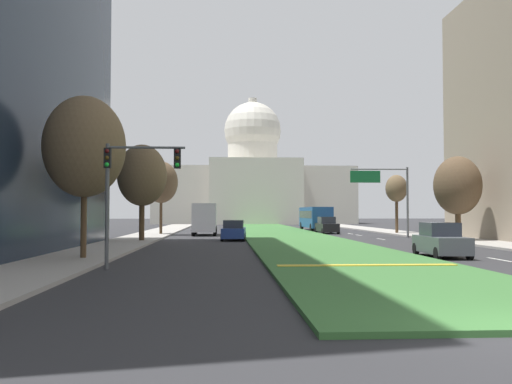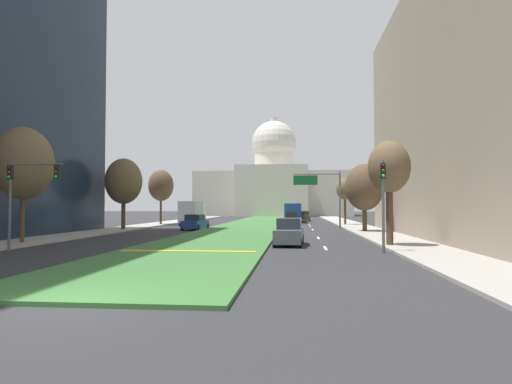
{
  "view_description": "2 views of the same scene",
  "coord_description": "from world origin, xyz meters",
  "px_view_note": "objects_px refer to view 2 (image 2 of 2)",
  "views": [
    {
      "loc": [
        -5.91,
        -10.08,
        2.36
      ],
      "look_at": [
        -1.94,
        58.63,
        4.87
      ],
      "focal_mm": 38.38,
      "sensor_mm": 36.0,
      "label": 1
    },
    {
      "loc": [
        5.88,
        -10.69,
        2.66
      ],
      "look_at": [
        -0.91,
        62.16,
        4.96
      ],
      "focal_mm": 30.03,
      "sensor_mm": 36.0,
      "label": 2
    }
  ],
  "objects_px": {
    "street_tree_right_far": "(345,189)",
    "overhead_guide_sign": "(322,188)",
    "box_truck_delivery": "(192,213)",
    "street_tree_left_far": "(161,186)",
    "street_tree_right_near": "(389,168)",
    "sedan_far_horizon": "(304,216)",
    "street_tree_left_near": "(23,163)",
    "sedan_distant": "(292,218)",
    "sedan_lead_stopped": "(289,233)",
    "city_bus": "(293,211)",
    "street_tree_right_mid": "(364,187)",
    "traffic_light_near_right": "(383,194)",
    "sedan_midblock": "(195,222)",
    "street_tree_left_mid": "(124,181)",
    "capitol_building": "(274,185)",
    "traffic_light_near_left": "(24,186)"
  },
  "relations": [
    {
      "from": "traffic_light_near_right",
      "to": "sedan_lead_stopped",
      "type": "xyz_separation_m",
      "value": [
        -5.32,
        4.25,
        -2.47
      ]
    },
    {
      "from": "street_tree_left_far",
      "to": "sedan_far_horizon",
      "type": "height_order",
      "value": "street_tree_left_far"
    },
    {
      "from": "overhead_guide_sign",
      "to": "street_tree_right_mid",
      "type": "bearing_deg",
      "value": -61.92
    },
    {
      "from": "city_bus",
      "to": "street_tree_left_near",
      "type": "bearing_deg",
      "value": -114.0
    },
    {
      "from": "street_tree_right_near",
      "to": "street_tree_left_far",
      "type": "bearing_deg",
      "value": 130.4
    },
    {
      "from": "traffic_light_near_left",
      "to": "sedan_midblock",
      "type": "xyz_separation_m",
      "value": [
        4.79,
        22.64,
        -3.0
      ]
    },
    {
      "from": "street_tree_right_near",
      "to": "street_tree_right_mid",
      "type": "xyz_separation_m",
      "value": [
        0.79,
        15.04,
        -0.59
      ]
    },
    {
      "from": "traffic_light_near_right",
      "to": "street_tree_right_far",
      "type": "xyz_separation_m",
      "value": [
        1.67,
        33.39,
        1.49
      ]
    },
    {
      "from": "street_tree_right_far",
      "to": "sedan_lead_stopped",
      "type": "bearing_deg",
      "value": -103.48
    },
    {
      "from": "street_tree_left_far",
      "to": "sedan_lead_stopped",
      "type": "xyz_separation_m",
      "value": [
        17.78,
        -27.76,
        -4.53
      ]
    },
    {
      "from": "street_tree_right_near",
      "to": "sedan_far_horizon",
      "type": "height_order",
      "value": "street_tree_right_near"
    },
    {
      "from": "sedan_midblock",
      "to": "city_bus",
      "type": "distance_m",
      "value": 24.73
    },
    {
      "from": "overhead_guide_sign",
      "to": "street_tree_left_far",
      "type": "bearing_deg",
      "value": 163.17
    },
    {
      "from": "overhead_guide_sign",
      "to": "sedan_lead_stopped",
      "type": "bearing_deg",
      "value": -99.33
    },
    {
      "from": "capitol_building",
      "to": "street_tree_right_near",
      "type": "xyz_separation_m",
      "value": [
        11.86,
        -86.43,
        -2.99
      ]
    },
    {
      "from": "street_tree_left_near",
      "to": "sedan_distant",
      "type": "distance_m",
      "value": 37.27
    },
    {
      "from": "traffic_light_near_right",
      "to": "street_tree_left_mid",
      "type": "bearing_deg",
      "value": 139.88
    },
    {
      "from": "sedan_far_horizon",
      "to": "box_truck_delivery",
      "type": "distance_m",
      "value": 23.44
    },
    {
      "from": "street_tree_left_far",
      "to": "street_tree_right_far",
      "type": "bearing_deg",
      "value": 3.2
    },
    {
      "from": "box_truck_delivery",
      "to": "street_tree_left_far",
      "type": "bearing_deg",
      "value": 175.31
    },
    {
      "from": "street_tree_left_near",
      "to": "street_tree_right_far",
      "type": "height_order",
      "value": "street_tree_left_near"
    },
    {
      "from": "sedan_lead_stopped",
      "to": "city_bus",
      "type": "height_order",
      "value": "city_bus"
    },
    {
      "from": "street_tree_left_near",
      "to": "sedan_distant",
      "type": "height_order",
      "value": "street_tree_left_near"
    },
    {
      "from": "traffic_light_near_right",
      "to": "sedan_midblock",
      "type": "xyz_separation_m",
      "value": [
        -15.89,
        21.66,
        -2.52
      ]
    },
    {
      "from": "traffic_light_near_left",
      "to": "street_tree_left_far",
      "type": "distance_m",
      "value": 33.11
    },
    {
      "from": "street_tree_left_near",
      "to": "street_tree_right_far",
      "type": "relative_size",
      "value": 1.27
    },
    {
      "from": "capitol_building",
      "to": "overhead_guide_sign",
      "type": "height_order",
      "value": "capitol_building"
    },
    {
      "from": "capitol_building",
      "to": "city_bus",
      "type": "relative_size",
      "value": 3.63
    },
    {
      "from": "overhead_guide_sign",
      "to": "street_tree_right_mid",
      "type": "xyz_separation_m",
      "value": [
        3.71,
        -6.96,
        -0.19
      ]
    },
    {
      "from": "street_tree_left_far",
      "to": "traffic_light_near_right",
      "type": "bearing_deg",
      "value": -54.18
    },
    {
      "from": "traffic_light_near_right",
      "to": "street_tree_left_far",
      "type": "height_order",
      "value": "street_tree_left_far"
    },
    {
      "from": "traffic_light_near_right",
      "to": "street_tree_right_near",
      "type": "bearing_deg",
      "value": 72.88
    },
    {
      "from": "street_tree_right_near",
      "to": "street_tree_left_mid",
      "type": "distance_m",
      "value": 29.03
    },
    {
      "from": "capitol_building",
      "to": "street_tree_left_far",
      "type": "bearing_deg",
      "value": -102.02
    },
    {
      "from": "traffic_light_near_left",
      "to": "sedan_far_horizon",
      "type": "distance_m",
      "value": 53.36
    },
    {
      "from": "overhead_guide_sign",
      "to": "box_truck_delivery",
      "type": "xyz_separation_m",
      "value": [
        -16.84,
        6.07,
        -2.97
      ]
    },
    {
      "from": "capitol_building",
      "to": "sedan_distant",
      "type": "height_order",
      "value": "capitol_building"
    },
    {
      "from": "capitol_building",
      "to": "sedan_midblock",
      "type": "relative_size",
      "value": 8.41
    },
    {
      "from": "capitol_building",
      "to": "traffic_light_near_left",
      "type": "distance_m",
      "value": 91.62
    },
    {
      "from": "street_tree_right_near",
      "to": "sedan_lead_stopped",
      "type": "bearing_deg",
      "value": 173.97
    },
    {
      "from": "street_tree_left_mid",
      "to": "sedan_distant",
      "type": "distance_m",
      "value": 24.19
    },
    {
      "from": "sedan_lead_stopped",
      "to": "sedan_far_horizon",
      "type": "distance_m",
      "value": 45.22
    },
    {
      "from": "street_tree_right_far",
      "to": "overhead_guide_sign",
      "type": "bearing_deg",
      "value": -114.01
    },
    {
      "from": "traffic_light_near_right",
      "to": "box_truck_delivery",
      "type": "distance_m",
      "value": 36.77
    },
    {
      "from": "street_tree_left_near",
      "to": "city_bus",
      "type": "bearing_deg",
      "value": 66.0
    },
    {
      "from": "street_tree_right_near",
      "to": "sedan_distant",
      "type": "height_order",
      "value": "street_tree_right_near"
    },
    {
      "from": "traffic_light_near_right",
      "to": "sedan_distant",
      "type": "bearing_deg",
      "value": 98.79
    },
    {
      "from": "street_tree_right_near",
      "to": "street_tree_left_far",
      "type": "height_order",
      "value": "street_tree_left_far"
    },
    {
      "from": "sedan_distant",
      "to": "sedan_lead_stopped",
      "type": "bearing_deg",
      "value": -89.71
    },
    {
      "from": "street_tree_right_far",
      "to": "city_bus",
      "type": "distance_m",
      "value": 13.06
    }
  ]
}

